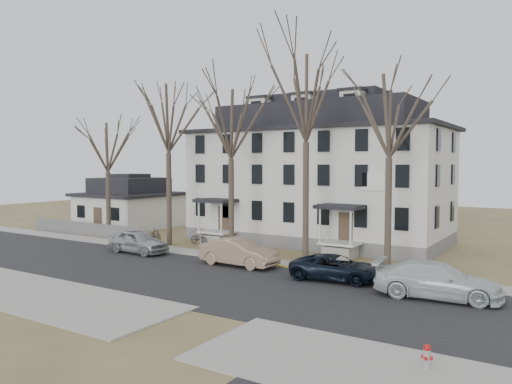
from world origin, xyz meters
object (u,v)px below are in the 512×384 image
Objects in this scene: tree_mid_right at (390,109)px; car_tan at (239,253)px; bicycle_left at (199,239)px; tree_mid_left at (231,119)px; fire_hydrant at (427,357)px; boarding_house at (318,176)px; car_navy at (336,268)px; tree_far_left at (168,113)px; bicycle_right at (156,235)px; tree_bungalow at (107,144)px; tree_center at (306,91)px; car_white at (437,281)px; small_house at (130,205)px; car_silver at (138,242)px.

car_tan is at bearing -154.87° from tree_mid_right.
tree_mid_left is at bearing -96.49° from bicycle_left.
boarding_house is at bearing 122.93° from fire_hydrant.
car_navy is at bearing -109.73° from tree_mid_right.
tree_far_left is 19.15m from car_navy.
boarding_house is 12.51m from tree_mid_right.
tree_mid_left is at bearing -77.78° from bicycle_right.
tree_bungalow is (-7.00, 0.00, -2.22)m from tree_far_left.
tree_far_left is at bearing 180.00° from tree_mid_left.
tree_mid_left is 6.18m from tree_center.
bicycle_right is (-23.71, 5.77, -0.35)m from car_white.
tree_center is 1.36× the size of tree_bungalow.
small_house is at bearing 63.99° from car_white.
bicycle_left is at bearing 30.07° from tree_far_left.
tree_center is at bearing -69.80° from boarding_house.
tree_far_left reaches higher than tree_mid_right.
car_tan is (9.29, -3.85, -9.50)m from tree_far_left.
tree_mid_right is 17.97m from bicycle_left.
tree_far_left is at bearing 180.00° from tree_center.
tree_center reaches higher than tree_mid_left.
car_navy is 11.85m from fire_hydrant.
tree_mid_left is 6.80× the size of bicycle_left.
tree_far_left is 2.76× the size of car_navy.
tree_bungalow reaches higher than bicycle_right.
car_white is (5.50, -0.76, 0.16)m from car_navy.
tree_center reaches higher than car_white.
tree_far_left reaches higher than boarding_house.
tree_center is 7.84× the size of bicycle_left.
small_house is (-20.00, -1.96, -3.13)m from boarding_house.
boarding_house is 15.42m from car_silver.
tree_mid_right reaches higher than bicycle_right.
car_silver is at bearing 92.82° from car_tan.
car_white is at bearing -17.85° from tree_mid_left.
tree_far_left is 16.72× the size of fire_hydrant.
boarding_house is at bearing 36.53° from car_white.
car_navy reaches higher than bicycle_right.
car_tan is at bearing -114.59° from bicycle_left.
tree_bungalow reaches higher than car_white.
bicycle_right is at bearing 176.86° from tree_center.
car_white reaches higher than car_silver.
bicycle_right is 29.18m from fire_hydrant.
tree_far_left is 2.35× the size of car_white.
bicycle_left is 25.79m from fire_hydrant.
tree_center is (23.00, -6.20, 8.84)m from small_house.
car_silver is at bearing -166.43° from tree_mid_right.
small_house is 0.68× the size of tree_mid_right.
tree_center is at bearing -15.08° from small_house.
car_white is 24.40m from bicycle_right.
fire_hydrant is at bearing -150.00° from car_navy.
tree_mid_left is 1.18× the size of tree_bungalow.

